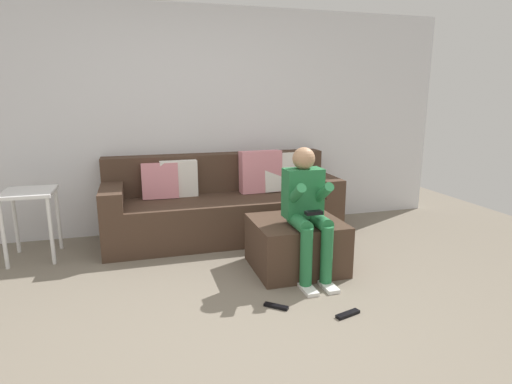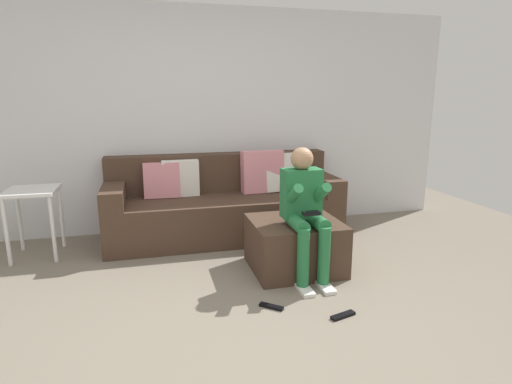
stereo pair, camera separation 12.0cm
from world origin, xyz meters
name	(u,v)px [view 1 (the left image)]	position (x,y,z in m)	size (l,w,h in m)	color
ground_plane	(248,333)	(0.00, 0.00, 0.00)	(7.96, 7.96, 0.00)	slate
wall_back	(192,121)	(0.00, 2.41, 1.23)	(6.12, 0.10, 2.47)	silver
couch_sectional	(223,205)	(0.25, 1.99, 0.35)	(2.47, 0.86, 0.92)	#473326
ottoman	(296,244)	(0.69, 0.92, 0.22)	(0.76, 0.70, 0.45)	#473326
person_seated	(307,206)	(0.71, 0.73, 0.63)	(0.32, 0.58, 1.10)	#26723F
side_table	(30,204)	(-1.61, 1.83, 0.53)	(0.45, 0.48, 0.66)	white
remote_near_ottoman	(348,314)	(0.74, 0.03, 0.01)	(0.19, 0.05, 0.02)	black
remote_by_storage_bin	(276,306)	(0.29, 0.27, 0.01)	(0.18, 0.04, 0.02)	black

